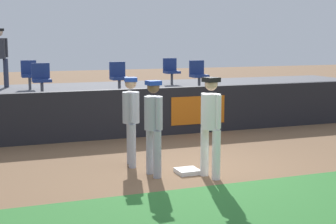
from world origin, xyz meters
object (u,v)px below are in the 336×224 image
object	(u,v)px
player_coach_visitor	(153,121)
seat_back_right	(171,70)
seat_front_left	(41,78)
seat_front_center	(119,75)
player_fielder_home	(211,120)
seat_back_left	(29,73)
first_base	(187,171)
player_runner_visitor	(131,115)
seat_front_right	(198,73)
spectator_hooded	(0,54)

from	to	relation	value
player_coach_visitor	seat_back_right	xyz separation A→B (m)	(2.99, 6.85, 0.45)
seat_front_left	seat_front_center	xyz separation A→B (m)	(2.07, -0.00, -0.00)
player_fielder_home	seat_front_center	world-z (taller)	seat_front_center
seat_back_right	player_coach_visitor	bearing A→B (deg)	-113.60
seat_back_left	seat_front_center	xyz separation A→B (m)	(2.19, -1.80, 0.00)
first_base	seat_front_left	distance (m)	5.65
player_fielder_home	seat_back_left	world-z (taller)	seat_back_left
player_runner_visitor	seat_back_left	xyz separation A→B (m)	(-1.28, 6.00, 0.45)
player_coach_visitor	seat_front_right	xyz separation A→B (m)	(3.14, 5.05, 0.45)
player_coach_visitor	spectator_hooded	xyz separation A→B (m)	(-2.19, 7.67, 1.00)
seat_back_left	player_runner_visitor	bearing A→B (deg)	-77.97
seat_back_right	seat_front_right	size ratio (longest dim) A/B	1.00
spectator_hooded	seat_front_center	bearing A→B (deg)	122.03
seat_front_left	player_coach_visitor	bearing A→B (deg)	-75.38
seat_front_left	seat_back_left	bearing A→B (deg)	94.02
player_coach_visitor	seat_back_left	xyz separation A→B (m)	(-1.44, 6.85, 0.45)
player_fielder_home	player_runner_visitor	world-z (taller)	player_fielder_home
seat_front_left	seat_back_right	size ratio (longest dim) A/B	1.00
seat_front_left	seat_front_center	distance (m)	2.07
player_coach_visitor	seat_front_left	world-z (taller)	seat_front_left
player_fielder_home	seat_back_right	size ratio (longest dim) A/B	2.12
player_fielder_home	seat_back_right	bearing A→B (deg)	149.50
first_base	player_runner_visitor	xyz separation A→B (m)	(-0.79, 0.91, 0.95)
player_coach_visitor	seat_back_left	bearing A→B (deg)	-173.91
seat_back_left	seat_front_left	bearing A→B (deg)	-85.98
first_base	player_fielder_home	world-z (taller)	player_fielder_home
player_coach_visitor	player_runner_visitor	bearing A→B (deg)	-174.86
player_runner_visitor	seat_back_right	distance (m)	6.80
player_fielder_home	seat_front_right	world-z (taller)	seat_front_right
first_base	spectator_hooded	distance (m)	8.47
player_runner_visitor	seat_front_left	world-z (taller)	seat_front_left
first_base	seat_front_left	bearing A→B (deg)	110.83
player_runner_visitor	player_coach_visitor	xyz separation A→B (m)	(0.16, -0.84, -0.00)
player_coach_visitor	seat_front_center	size ratio (longest dim) A/B	2.04
player_runner_visitor	spectator_hooded	bearing A→B (deg)	-153.44
first_base	seat_back_right	world-z (taller)	seat_back_right
seat_back_right	spectator_hooded	size ratio (longest dim) A/B	0.48
player_fielder_home	seat_front_center	xyz separation A→B (m)	(-0.15, 5.50, 0.41)
seat_back_right	first_base	bearing A→B (deg)	-108.85
player_runner_visitor	seat_front_right	xyz separation A→B (m)	(3.30, 4.20, 0.45)
first_base	seat_front_left	size ratio (longest dim) A/B	0.48
player_runner_visitor	seat_front_left	bearing A→B (deg)	-154.65
player_runner_visitor	seat_front_center	distance (m)	4.32
player_fielder_home	spectator_hooded	xyz separation A→B (m)	(-3.10, 8.12, 0.96)
player_fielder_home	player_runner_visitor	distance (m)	1.68
first_base	seat_back_left	bearing A→B (deg)	106.68
player_coach_visitor	spectator_hooded	world-z (taller)	spectator_hooded
player_fielder_home	seat_front_center	bearing A→B (deg)	167.06
first_base	seat_front_right	xyz separation A→B (m)	(2.51, 5.12, 1.40)
player_runner_visitor	player_coach_visitor	size ratio (longest dim) A/B	1.00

